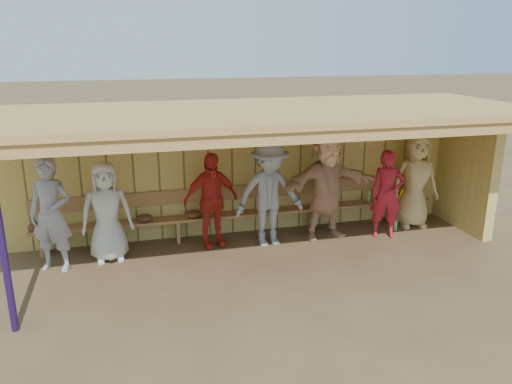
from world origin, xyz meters
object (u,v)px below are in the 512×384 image
player_d (211,200)px  player_e (269,194)px  player_f (326,185)px  player_g (387,194)px  player_a (51,215)px  bench (246,207)px  player_h (415,181)px  player_b (107,212)px

player_d → player_e: (1.00, -0.20, 0.10)m
player_f → player_g: size_ratio=1.22×
player_a → bench: player_a is taller
player_g → player_e: bearing=-164.3°
player_h → player_g: bearing=-146.1°
player_f → player_g: (1.10, -0.25, -0.18)m
player_d → player_e: size_ratio=0.89×
player_d → bench: size_ratio=0.22×
player_d → player_a: bearing=175.4°
player_d → player_h: (4.02, 0.01, 0.06)m
player_f → player_e: bearing=177.0°
player_a → player_e: (3.58, 0.14, 0.03)m
player_d → player_f: bearing=-15.2°
player_a → player_f: bearing=24.0°
player_d → player_h: size_ratio=0.93×
player_h → player_f: bearing=-167.5°
player_d → player_h: player_h is taller
player_b → bench: 2.56m
player_a → player_f: size_ratio=0.92×
player_d → player_e: 1.03m
player_a → player_g: (5.78, -0.03, -0.10)m
player_f → player_b: bearing=173.3°
player_a → player_h: size_ratio=1.01×
player_g → player_h: size_ratio=0.90×
player_a → bench: bearing=33.9°
player_a → player_b: size_ratio=1.09×
player_a → player_g: 5.79m
player_a → player_h: player_a is taller
player_g → player_d: bearing=-166.6°
player_d → player_f: player_f is taller
player_e → player_g: size_ratio=1.16×
player_a → player_d: size_ratio=1.08×
player_b → bench: size_ratio=0.22×
player_e → player_a: bearing=178.2°
player_d → player_g: (3.21, -0.37, -0.03)m
player_b → player_f: size_ratio=0.84×
bench → player_b: bearing=-166.9°
player_e → player_g: player_e is taller
player_d → player_f: 2.12m
player_e → player_h: player_e is taller
player_b → player_e: 2.76m
player_a → player_f: (4.69, 0.23, 0.08)m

